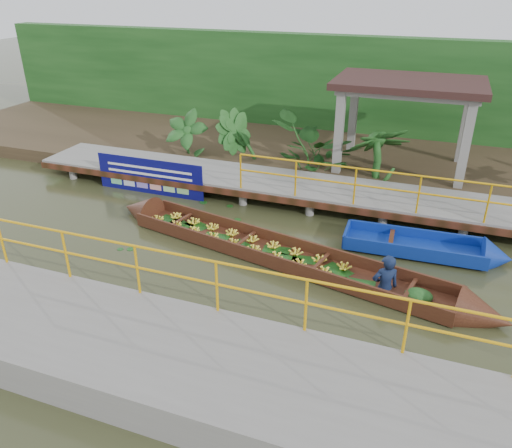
% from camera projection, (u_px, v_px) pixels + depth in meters
% --- Properties ---
extents(ground, '(80.00, 80.00, 0.00)m').
position_uv_depth(ground, '(240.00, 254.00, 11.98)').
color(ground, '#2B2F17').
rests_on(ground, ground).
extents(land_strip, '(30.00, 8.00, 0.45)m').
position_uv_depth(land_strip, '(317.00, 152.00, 18.17)').
color(land_strip, '#332819').
rests_on(land_strip, ground).
extents(far_dock, '(16.00, 2.06, 1.66)m').
position_uv_depth(far_dock, '(284.00, 185.00, 14.63)').
color(far_dock, slate).
rests_on(far_dock, ground).
extents(near_dock, '(18.00, 2.40, 1.73)m').
position_uv_depth(near_dock, '(201.00, 371.00, 8.01)').
color(near_dock, slate).
rests_on(near_dock, ground).
extents(pavilion, '(4.40, 3.00, 3.00)m').
position_uv_depth(pavilion, '(409.00, 92.00, 15.07)').
color(pavilion, slate).
rests_on(pavilion, ground).
extents(foliage_backdrop, '(30.00, 0.80, 4.00)m').
position_uv_depth(foliage_backdrop, '(335.00, 89.00, 19.47)').
color(foliage_backdrop, '#164215').
rests_on(foliage_backdrop, ground).
extents(vendor_boat, '(10.02, 3.04, 2.02)m').
position_uv_depth(vendor_boat, '(289.00, 254.00, 11.55)').
color(vendor_boat, '#37180F').
rests_on(vendor_boat, ground).
extents(moored_blue_boat, '(3.86, 1.17, 0.91)m').
position_uv_depth(moored_blue_boat, '(454.00, 252.00, 11.72)').
color(moored_blue_boat, navy).
rests_on(moored_blue_boat, ground).
extents(blue_banner, '(3.54, 0.04, 1.11)m').
position_uv_depth(blue_banner, '(150.00, 176.00, 15.03)').
color(blue_banner, '#0B0B5B').
rests_on(blue_banner, ground).
extents(tropical_plants, '(14.18, 1.18, 1.47)m').
position_uv_depth(tropical_plants, '(373.00, 151.00, 15.20)').
color(tropical_plants, '#164215').
rests_on(tropical_plants, ground).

